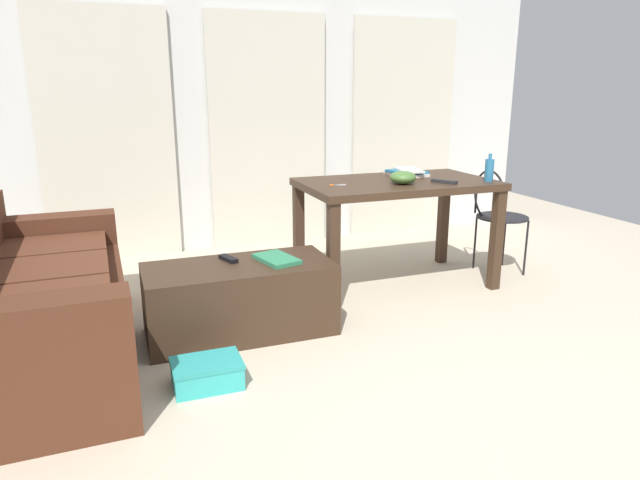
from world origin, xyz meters
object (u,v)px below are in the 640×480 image
craft_table (397,195)px  bowl (403,177)px  coffee_table (240,299)px  book_stack (407,172)px  wire_chair (496,210)px  tv_remote_on_table (444,181)px  shoebox (207,373)px  scissors (336,185)px  magazine (277,259)px  bottle_near (489,170)px  couch (31,306)px  tv_remote_primary (228,259)px

craft_table → bowl: size_ratio=7.49×
coffee_table → book_stack: bearing=23.8°
wire_chair → tv_remote_on_table: bearing=-163.5°
shoebox → book_stack: bearing=34.6°
coffee_table → craft_table: (1.24, 0.44, 0.45)m
wire_chair → bowl: bowl is taller
tv_remote_on_table → scissors: bearing=133.4°
wire_chair → magazine: 1.90m
bottle_near → shoebox: bearing=-160.5°
craft_table → tv_remote_on_table: bearing=-40.1°
bowl → scissors: 0.46m
book_stack → scissors: 0.69m
wire_chair → bowl: bearing=-173.4°
couch → craft_table: 2.39m
bowl → book_stack: bearing=56.7°
bottle_near → scissors: (-1.06, 0.22, -0.08)m
craft_table → scissors: bearing=-176.3°
book_stack → tv_remote_on_table: 0.40m
bottle_near → magazine: size_ratio=0.67×
wire_chair → tv_remote_primary: wire_chair is taller
coffee_table → scissors: 1.03m
wire_chair → bottle_near: 0.48m
coffee_table → bottle_near: 1.94m
bottle_near → shoebox: bottle_near is taller
coffee_table → scissors: size_ratio=9.51×
scissors → magazine: (-0.54, -0.42, -0.34)m
book_stack → tv_remote_primary: 1.60m
bottle_near → book_stack: size_ratio=0.56×
couch → shoebox: couch is taller
couch → book_stack: bearing=13.8°
shoebox → magazine: bearing=46.8°
wire_chair → tv_remote_on_table: wire_chair is taller
bottle_near → book_stack: 0.59m
wire_chair → coffee_table: bearing=-168.9°
shoebox → bottle_near: bearing=19.5°
coffee_table → shoebox: coffee_table is taller
coffee_table → craft_table: craft_table is taller
bowl → craft_table: bearing=77.1°
coffee_table → craft_table: bearing=19.6°
book_stack → craft_table: bearing=-134.2°
tv_remote_on_table → bottle_near: bearing=-39.8°
bowl → magazine: bowl is taller
scissors → wire_chair: bearing=-0.2°
tv_remote_on_table → magazine: tv_remote_on_table is taller
book_stack → coffee_table: bearing=-156.2°
wire_chair → shoebox: size_ratio=2.43×
bottle_near → book_stack: (-0.40, 0.44, -0.06)m
craft_table → bowl: (-0.03, -0.14, 0.15)m
book_stack → tv_remote_on_table: bearing=-80.4°
bottle_near → tv_remote_on_table: size_ratio=1.06×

